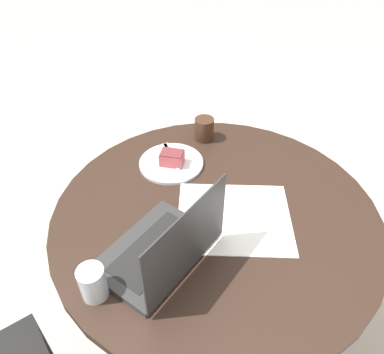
% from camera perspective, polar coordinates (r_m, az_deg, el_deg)
% --- Properties ---
extents(ground_plane, '(12.00, 12.00, 0.00)m').
position_cam_1_polar(ground_plane, '(1.81, 2.56, -22.28)').
color(ground_plane, '#B7AD9E').
extents(dining_table, '(1.02, 1.02, 0.76)m').
position_cam_1_polar(dining_table, '(1.29, 3.36, -9.93)').
color(dining_table, black).
rests_on(dining_table, ground_plane).
extents(paper_document, '(0.41, 0.37, 0.00)m').
position_cam_1_polar(paper_document, '(1.16, 6.42, -6.13)').
color(paper_document, white).
rests_on(paper_document, dining_table).
extents(plate, '(0.23, 0.23, 0.01)m').
position_cam_1_polar(plate, '(1.35, -3.18, 2.13)').
color(plate, silver).
rests_on(plate, dining_table).
extents(cake_slice, '(0.09, 0.06, 0.05)m').
position_cam_1_polar(cake_slice, '(1.32, -3.08, 2.91)').
color(cake_slice, '#B74C51').
rests_on(cake_slice, plate).
extents(fork, '(0.12, 0.15, 0.00)m').
position_cam_1_polar(fork, '(1.37, -3.38, 3.53)').
color(fork, silver).
rests_on(fork, plate).
extents(coffee_glass, '(0.07, 0.07, 0.09)m').
position_cam_1_polar(coffee_glass, '(1.45, 1.87, 7.33)').
color(coffee_glass, '#3D2619').
rests_on(coffee_glass, dining_table).
extents(water_glass, '(0.07, 0.07, 0.10)m').
position_cam_1_polar(water_glass, '(0.99, -14.87, -15.32)').
color(water_glass, silver).
rests_on(water_glass, dining_table).
extents(laptop, '(0.32, 0.38, 0.24)m').
position_cam_1_polar(laptop, '(1.02, -4.34, -10.88)').
color(laptop, '#2D2D2D').
rests_on(laptop, dining_table).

